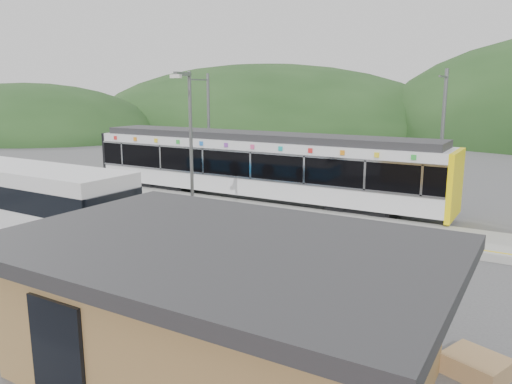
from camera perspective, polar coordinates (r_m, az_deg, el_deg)
The scene contains 11 objects.
ground at distance 21.40m, azimuth -3.52°, elevation -4.68°, with size 120.00×120.00×0.00m, color #4C4C4F.
hills at distance 23.69m, azimuth 16.48°, elevation -3.54°, with size 146.00×149.00×26.00m.
platform at distance 24.07m, azimuth 0.87°, elevation -2.45°, with size 26.00×3.20×0.30m, color #9E9E99.
yellow_line at distance 22.95m, azimuth -0.73°, elevation -2.75°, with size 26.00×0.10×0.01m, color yellow.
train at distance 26.95m, azimuth 0.14°, elevation 3.21°, with size 20.44×3.01×3.74m.
catenary_mast_west at distance 31.67m, azimuth -5.46°, elevation 7.28°, with size 0.18×1.80×7.00m.
catenary_mast_east at distance 26.07m, azimuth 20.46°, elevation 5.71°, with size 0.18×1.80×7.00m.
station_shelter at distance 10.69m, azimuth -3.95°, elevation -12.88°, with size 9.20×6.20×3.00m.
bus at distance 22.02m, azimuth -26.05°, elevation -1.33°, with size 11.55×2.87×3.14m.
pallet_stack at distance 12.15m, azimuth 23.85°, elevation -17.73°, with size 1.48×1.36×0.45m.
lamp_post at distance 17.62m, azimuth -7.68°, elevation 4.80°, with size 0.38×1.18×6.62m.
Camera 1 is at (11.55, -17.00, 5.97)m, focal length 35.00 mm.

